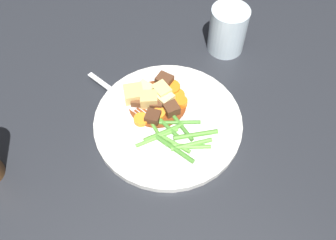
% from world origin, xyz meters
% --- Properties ---
extents(ground_plane, '(3.00, 3.00, 0.00)m').
position_xyz_m(ground_plane, '(0.00, 0.00, 0.00)').
color(ground_plane, '#26282D').
extents(dinner_plate, '(0.28, 0.28, 0.01)m').
position_xyz_m(dinner_plate, '(0.00, 0.00, 0.01)').
color(dinner_plate, white).
rests_on(dinner_plate, ground_plane).
extents(stew_sauce, '(0.11, 0.11, 0.00)m').
position_xyz_m(stew_sauce, '(0.04, -0.01, 0.01)').
color(stew_sauce, brown).
rests_on(stew_sauce, dinner_plate).
extents(carrot_slice_0, '(0.05, 0.05, 0.01)m').
position_xyz_m(carrot_slice_0, '(0.05, -0.05, 0.02)').
color(carrot_slice_0, orange).
rests_on(carrot_slice_0, dinner_plate).
extents(carrot_slice_1, '(0.04, 0.04, 0.01)m').
position_xyz_m(carrot_slice_1, '(0.03, -0.05, 0.02)').
color(carrot_slice_1, orange).
rests_on(carrot_slice_1, dinner_plate).
extents(carrot_slice_2, '(0.04, 0.04, 0.01)m').
position_xyz_m(carrot_slice_2, '(0.03, 0.04, 0.02)').
color(carrot_slice_2, orange).
rests_on(carrot_slice_2, dinner_plate).
extents(carrot_slice_3, '(0.03, 0.03, 0.01)m').
position_xyz_m(carrot_slice_3, '(0.02, 0.01, 0.02)').
color(carrot_slice_3, orange).
rests_on(carrot_slice_3, dinner_plate).
extents(carrot_slice_4, '(0.03, 0.03, 0.01)m').
position_xyz_m(carrot_slice_4, '(0.01, -0.04, 0.02)').
color(carrot_slice_4, orange).
rests_on(carrot_slice_4, dinner_plate).
extents(potato_chunk_0, '(0.04, 0.04, 0.03)m').
position_xyz_m(potato_chunk_0, '(0.05, 0.01, 0.03)').
color(potato_chunk_0, '#DBBC6B').
rests_on(potato_chunk_0, dinner_plate).
extents(potato_chunk_1, '(0.05, 0.05, 0.03)m').
position_xyz_m(potato_chunk_1, '(0.08, 0.02, 0.03)').
color(potato_chunk_1, '#DBBC6B').
rests_on(potato_chunk_1, dinner_plate).
extents(potato_chunk_2, '(0.04, 0.04, 0.03)m').
position_xyz_m(potato_chunk_2, '(0.07, -0.00, 0.03)').
color(potato_chunk_2, '#EAD68C').
rests_on(potato_chunk_2, dinner_plate).
extents(potato_chunk_3, '(0.03, 0.03, 0.02)m').
position_xyz_m(potato_chunk_3, '(0.04, -0.02, 0.02)').
color(potato_chunk_3, '#EAD68C').
rests_on(potato_chunk_3, dinner_plate).
extents(potato_chunk_4, '(0.03, 0.03, 0.03)m').
position_xyz_m(potato_chunk_4, '(0.05, -0.02, 0.03)').
color(potato_chunk_4, '#E5CC7A').
rests_on(potato_chunk_4, dinner_plate).
extents(meat_chunk_0, '(0.04, 0.04, 0.02)m').
position_xyz_m(meat_chunk_0, '(0.02, 0.02, 0.02)').
color(meat_chunk_0, '#4C2B19').
rests_on(meat_chunk_0, dinner_plate).
extents(meat_chunk_1, '(0.03, 0.03, 0.02)m').
position_xyz_m(meat_chunk_1, '(0.04, -0.00, 0.02)').
color(meat_chunk_1, '#56331E').
rests_on(meat_chunk_1, dinner_plate).
extents(meat_chunk_2, '(0.04, 0.04, 0.02)m').
position_xyz_m(meat_chunk_2, '(0.07, -0.05, 0.03)').
color(meat_chunk_2, '#56331E').
rests_on(meat_chunk_2, dinner_plate).
extents(meat_chunk_3, '(0.03, 0.03, 0.02)m').
position_xyz_m(meat_chunk_3, '(0.06, 0.02, 0.02)').
color(meat_chunk_3, brown).
rests_on(meat_chunk_3, dinner_plate).
extents(meat_chunk_4, '(0.03, 0.03, 0.02)m').
position_xyz_m(meat_chunk_4, '(0.01, -0.02, 0.02)').
color(meat_chunk_4, '#56331E').
rests_on(meat_chunk_4, dinner_plate).
extents(green_bean_0, '(0.04, 0.08, 0.01)m').
position_xyz_m(green_bean_0, '(-0.06, -0.02, 0.02)').
color(green_bean_0, '#599E38').
rests_on(green_bean_0, dinner_plate).
extents(green_bean_1, '(0.08, 0.03, 0.01)m').
position_xyz_m(green_bean_1, '(-0.06, 0.03, 0.02)').
color(green_bean_1, '#4C8E33').
rests_on(green_bean_1, dinner_plate).
extents(green_bean_2, '(0.04, 0.07, 0.01)m').
position_xyz_m(green_bean_2, '(-0.07, -0.00, 0.02)').
color(green_bean_2, '#66AD42').
rests_on(green_bean_2, dinner_plate).
extents(green_bean_3, '(0.04, 0.05, 0.01)m').
position_xyz_m(green_bean_3, '(-0.07, -0.00, 0.02)').
color(green_bean_3, '#66AD42').
rests_on(green_bean_3, dinner_plate).
extents(green_bean_4, '(0.02, 0.08, 0.01)m').
position_xyz_m(green_bean_4, '(-0.02, 0.02, 0.02)').
color(green_bean_4, '#599E38').
rests_on(green_bean_4, dinner_plate).
extents(green_bean_5, '(0.06, 0.03, 0.01)m').
position_xyz_m(green_bean_5, '(-0.05, 0.02, 0.02)').
color(green_bean_5, '#66AD42').
rests_on(green_bean_5, dinner_plate).
extents(green_bean_6, '(0.05, 0.01, 0.01)m').
position_xyz_m(green_bean_6, '(-0.01, 0.03, 0.02)').
color(green_bean_6, '#599E38').
rests_on(green_bean_6, dinner_plate).
extents(green_bean_7, '(0.05, 0.06, 0.01)m').
position_xyz_m(green_bean_7, '(-0.06, 0.01, 0.02)').
color(green_bean_7, '#66AD42').
rests_on(green_bean_7, dinner_plate).
extents(green_bean_8, '(0.08, 0.01, 0.01)m').
position_xyz_m(green_bean_8, '(-0.01, 0.01, 0.02)').
color(green_bean_8, '#4C8E33').
rests_on(green_bean_8, dinner_plate).
extents(green_bean_9, '(0.05, 0.07, 0.01)m').
position_xyz_m(green_bean_9, '(-0.02, -0.01, 0.02)').
color(green_bean_9, '#4C8E33').
rests_on(green_bean_9, dinner_plate).
extents(green_bean_10, '(0.02, 0.08, 0.01)m').
position_xyz_m(green_bean_10, '(-0.02, 0.04, 0.02)').
color(green_bean_10, '#66AD42').
rests_on(green_bean_10, dinner_plate).
extents(green_bean_11, '(0.06, 0.01, 0.01)m').
position_xyz_m(green_bean_11, '(-0.03, -0.01, 0.02)').
color(green_bean_11, '#4C8E33').
rests_on(green_bean_11, dinner_plate).
extents(fork, '(0.17, 0.05, 0.00)m').
position_xyz_m(fork, '(0.09, 0.04, 0.02)').
color(fork, silver).
rests_on(fork, dinner_plate).
extents(water_glass, '(0.08, 0.08, 0.10)m').
position_xyz_m(water_glass, '(0.09, -0.22, 0.05)').
color(water_glass, silver).
rests_on(water_glass, ground_plane).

